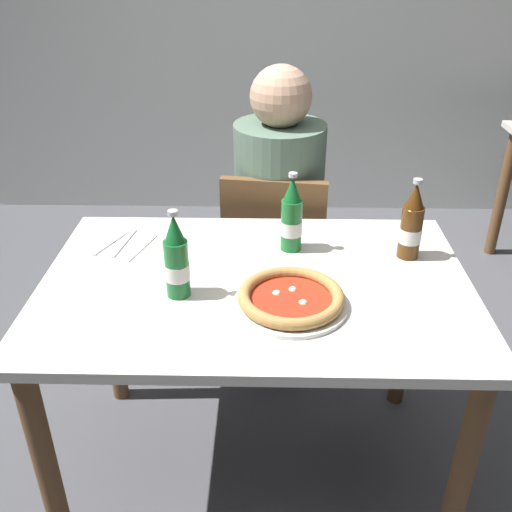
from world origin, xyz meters
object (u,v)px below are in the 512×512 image
Objects in this scene: beer_bottle_left at (292,218)px; napkin_with_cutlery at (118,244)px; beer_bottle_right at (176,261)px; beer_bottle_center at (411,225)px; chair_behind_table at (276,257)px; diner_seated at (278,228)px; dining_table_main at (256,314)px; pizza_margherita_near at (291,299)px.

beer_bottle_left is 0.55m from napkin_with_cutlery.
beer_bottle_center is at bearing 18.82° from beer_bottle_right.
chair_behind_table is 0.71m from beer_bottle_center.
diner_seated is 0.69m from beer_bottle_center.
dining_table_main is 4.86× the size of beer_bottle_center.
beer_bottle_center is at bearing -3.53° from napkin_with_cutlery.
chair_behind_table is (0.07, 0.61, -0.15)m from dining_table_main.
diner_seated is 4.89× the size of beer_bottle_left.
beer_bottle_left reaches higher than chair_behind_table.
pizza_margherita_near is at bearing -91.72° from beer_bottle_left.
beer_bottle_center reaches higher than pizza_margherita_near.
beer_bottle_right is at bearing -159.84° from dining_table_main.
chair_behind_table is 0.11m from diner_seated.
diner_seated is at bearing 41.93° from napkin_with_cutlery.
dining_table_main is 0.67m from diner_seated.
diner_seated is (0.01, 0.05, 0.10)m from chair_behind_table.
dining_table_main is 1.41× the size of chair_behind_table.
napkin_with_cutlery is at bearing 176.47° from beer_bottle_center.
beer_bottle_center is at bearing -6.57° from beer_bottle_left.
dining_table_main is 0.52m from beer_bottle_center.
diner_seated reaches higher than dining_table_main.
diner_seated is at bearing -92.74° from chair_behind_table.
pizza_margherita_near is at bearing 99.18° from chair_behind_table.
napkin_with_cutlery is (-0.53, 0.33, -0.02)m from pizza_margherita_near.
beer_bottle_left is at bearing 88.28° from pizza_margherita_near.
beer_bottle_center is at bearing 18.22° from dining_table_main.
beer_bottle_right is 0.37m from napkin_with_cutlery.
chair_behind_table is at bearing 129.94° from beer_bottle_center.
beer_bottle_left reaches higher than pizza_margherita_near.
diner_seated reaches higher than pizza_margherita_near.
beer_bottle_right reaches higher than chair_behind_table.
dining_table_main is 4.01× the size of pizza_margherita_near.
chair_behind_table reaches higher than dining_table_main.
chair_behind_table is 0.70× the size of diner_seated.
chair_behind_table is 0.70m from napkin_with_cutlery.
beer_bottle_center reaches higher than napkin_with_cutlery.
beer_bottle_right is at bearing -161.18° from beer_bottle_center.
beer_bottle_center is at bearing -53.53° from diner_seated.
beer_bottle_right is at bearing -110.75° from diner_seated.
pizza_margherita_near is at bearing -52.32° from dining_table_main.
chair_behind_table is 3.44× the size of beer_bottle_right.
beer_bottle_left is 1.00× the size of beer_bottle_center.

